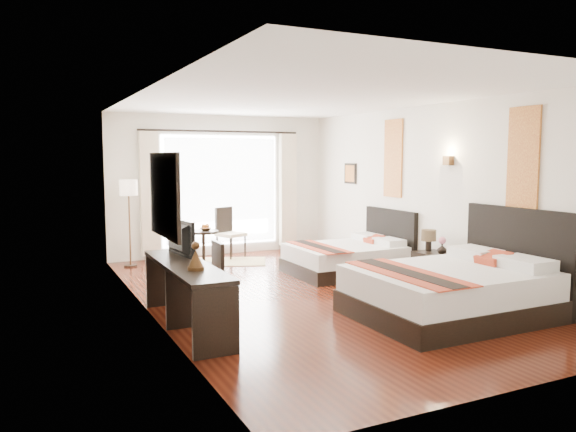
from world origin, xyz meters
name	(u,v)px	position (x,y,z in m)	size (l,w,h in m)	color
floor	(306,294)	(0.00, 0.00, -0.01)	(4.50, 7.50, 0.01)	#38120A
ceiling	(307,98)	(0.00, 0.00, 2.79)	(4.50, 7.50, 0.02)	white
wall_headboard	(431,193)	(2.25, 0.00, 1.40)	(0.01, 7.50, 2.80)	silver
wall_desk	(147,203)	(-2.25, 0.00, 1.40)	(0.01, 7.50, 2.80)	silver
wall_window	(221,186)	(0.00, 3.75, 1.40)	(4.50, 0.01, 2.80)	silver
wall_entry	(518,227)	(0.00, -3.75, 1.40)	(4.50, 0.01, 2.80)	silver
window_glass	(221,191)	(0.00, 3.73, 1.30)	(2.40, 0.02, 2.20)	white
sheer_curtain	(222,191)	(0.00, 3.67, 1.30)	(2.30, 0.02, 2.10)	white
drape_left	(150,194)	(-1.45, 3.63, 1.28)	(0.35, 0.14, 2.35)	beige
drape_right	(288,190)	(1.45, 3.63, 1.28)	(0.35, 0.14, 2.35)	beige
art_panel_near	(523,159)	(2.23, -1.79, 1.95)	(0.03, 0.50, 1.35)	#973516
art_panel_far	(393,158)	(2.23, 1.01, 1.95)	(0.03, 0.50, 1.35)	#973516
wall_sconce	(448,161)	(2.19, -0.43, 1.92)	(0.10, 0.14, 0.14)	#422C17
mirror_frame	(164,195)	(-2.22, -0.80, 1.55)	(0.04, 1.25, 0.95)	black
mirror_glass	(166,195)	(-2.19, -0.80, 1.55)	(0.01, 1.12, 0.82)	white
bed_near	(455,289)	(1.15, -1.79, 0.34)	(2.33, 1.81, 1.31)	black
bed_far	(349,257)	(1.36, 1.01, 0.28)	(1.89, 1.47, 1.06)	black
nightstand	(434,270)	(1.97, -0.43, 0.26)	(0.44, 0.55, 0.53)	black
table_lamp	(429,237)	(1.98, -0.28, 0.75)	(0.23, 0.23, 0.36)	black
vase	(442,251)	(1.99, -0.57, 0.57)	(0.14, 0.14, 0.15)	black
console_desk	(186,296)	(-1.99, -0.80, 0.38)	(0.50, 2.20, 0.76)	black
television	(175,238)	(-1.97, -0.25, 0.98)	(0.78, 0.10, 0.45)	black
bronze_figurine	(196,258)	(-1.99, -1.22, 0.89)	(0.18, 0.18, 0.27)	#422C17
desk_chair	(206,292)	(-1.62, -0.35, 0.28)	(0.43, 0.43, 0.91)	beige
floor_lamp	(129,193)	(-1.91, 3.21, 1.33)	(0.32, 0.32, 1.57)	black
side_table	(204,248)	(-0.67, 2.78, 0.32)	(0.55, 0.55, 0.63)	black
fruit_bowl	(206,229)	(-0.63, 2.77, 0.66)	(0.22, 0.22, 0.05)	#4A371A
window_chair	(230,242)	(0.03, 3.30, 0.30)	(0.60, 0.60, 0.99)	beige
jute_rug	(231,262)	(-0.13, 2.85, 0.01)	(1.31, 0.89, 0.01)	tan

